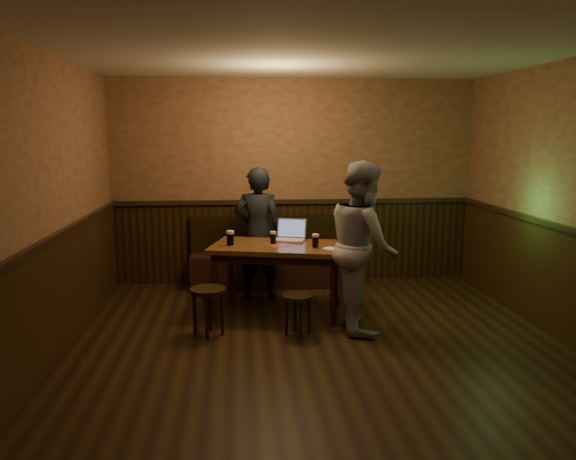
% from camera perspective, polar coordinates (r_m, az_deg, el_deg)
% --- Properties ---
extents(room, '(5.04, 6.04, 2.84)m').
position_cam_1_polar(room, '(5.09, 3.77, -0.02)').
color(room, black).
rests_on(room, ground).
extents(bench, '(2.20, 0.50, 0.95)m').
position_cam_1_polar(bench, '(7.70, -1.64, -3.37)').
color(bench, black).
rests_on(bench, ground).
extents(pub_table, '(1.66, 1.20, 0.81)m').
position_cam_1_polar(pub_table, '(6.45, -0.99, -2.43)').
color(pub_table, '#552E18').
rests_on(pub_table, ground).
extents(stool_left, '(0.40, 0.40, 0.50)m').
position_cam_1_polar(stool_left, '(5.85, -8.12, -6.84)').
color(stool_left, black).
rests_on(stool_left, ground).
extents(stool_right, '(0.35, 0.35, 0.43)m').
position_cam_1_polar(stool_right, '(5.82, 1.01, -7.42)').
color(stool_right, black).
rests_on(stool_right, ground).
extents(pint_left, '(0.11, 0.11, 0.18)m').
position_cam_1_polar(pint_left, '(6.39, -5.88, -0.84)').
color(pint_left, '#AD1517').
rests_on(pint_left, pub_table).
extents(pint_mid, '(0.10, 0.10, 0.15)m').
position_cam_1_polar(pint_mid, '(6.46, -1.52, -0.78)').
color(pint_mid, '#AD1517').
rests_on(pint_mid, pub_table).
extents(pint_right, '(0.10, 0.10, 0.16)m').
position_cam_1_polar(pint_right, '(6.25, 2.81, -1.11)').
color(pint_right, '#AD1517').
rests_on(pint_right, pub_table).
extents(laptop, '(0.43, 0.39, 0.25)m').
position_cam_1_polar(laptop, '(6.69, 0.24, -0.49)').
color(laptop, silver).
rests_on(laptop, pub_table).
extents(menu, '(0.26, 0.26, 0.00)m').
position_cam_1_polar(menu, '(6.22, 4.53, -1.91)').
color(menu, silver).
rests_on(menu, pub_table).
extents(person_suit, '(0.66, 0.48, 1.66)m').
position_cam_1_polar(person_suit, '(7.04, -3.05, -0.31)').
color(person_suit, black).
rests_on(person_suit, ground).
extents(person_grey, '(0.71, 0.90, 1.79)m').
position_cam_1_polar(person_grey, '(5.96, 7.60, -1.60)').
color(person_grey, '#96979C').
rests_on(person_grey, ground).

